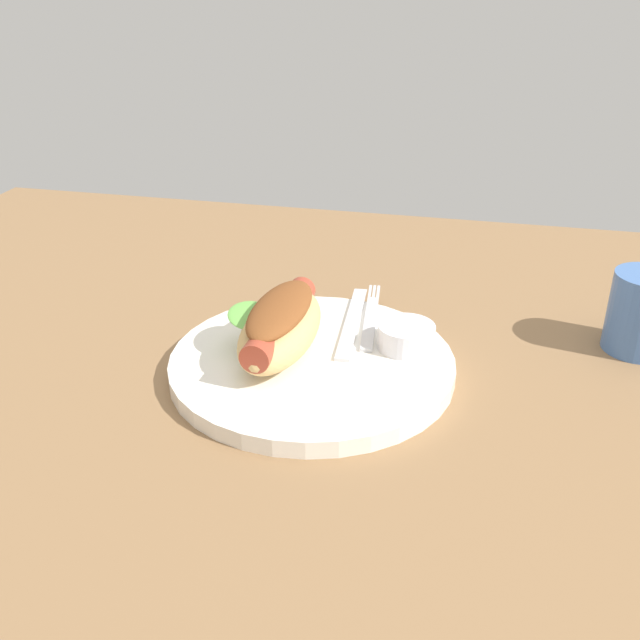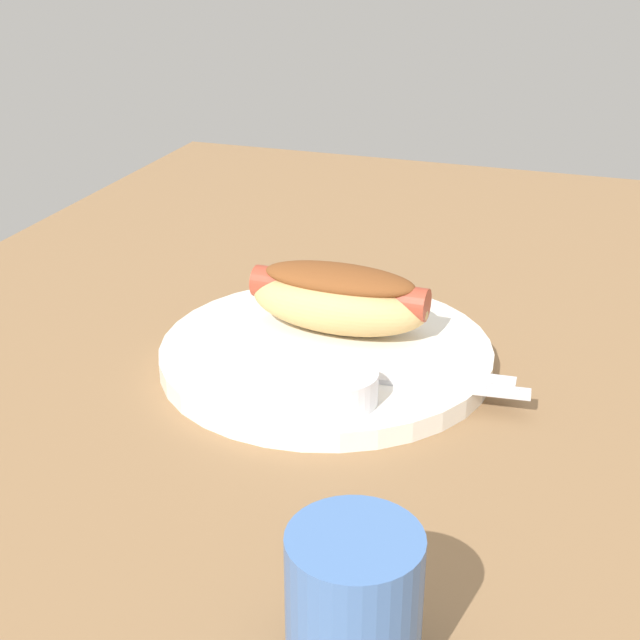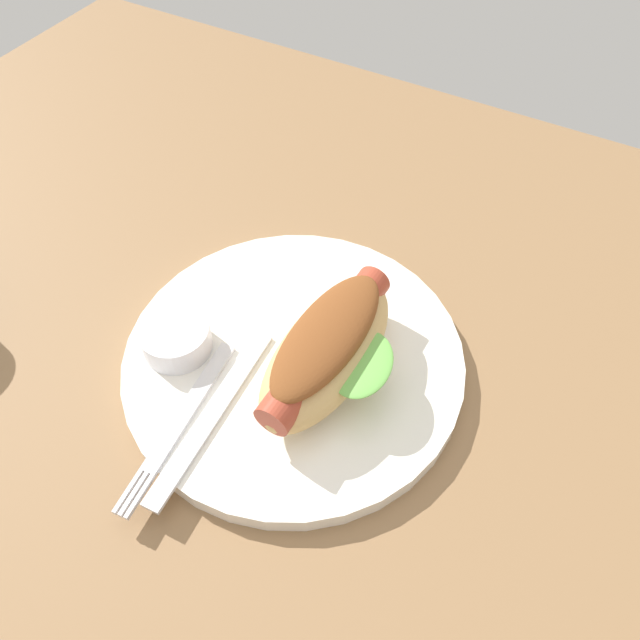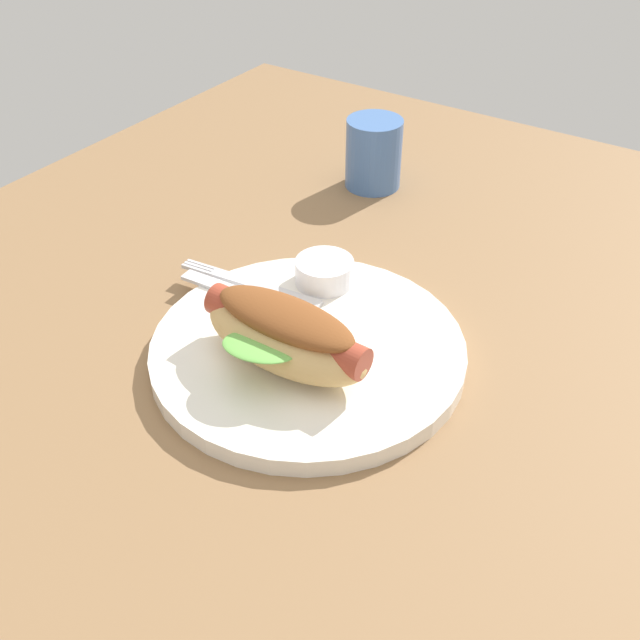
{
  "view_description": "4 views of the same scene",
  "coord_description": "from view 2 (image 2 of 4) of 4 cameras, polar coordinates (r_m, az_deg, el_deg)",
  "views": [
    {
      "loc": [
        16.68,
        -58.82,
        34.92
      ],
      "look_at": [
        3.64,
        -1.95,
        5.29
      ],
      "focal_mm": 40.34,
      "sensor_mm": 36.0,
      "label": 1
    },
    {
      "loc": [
        64.99,
        18.15,
        34.08
      ],
      "look_at": [
        4.57,
        -2.38,
        4.48
      ],
      "focal_mm": 51.32,
      "sensor_mm": 36.0,
      "label": 2
    },
    {
      "loc": [
        -11.93,
        20.31,
        40.47
      ],
      "look_at": [
        1.62,
        -4.19,
        4.76
      ],
      "focal_mm": 34.14,
      "sensor_mm": 36.0,
      "label": 3
    },
    {
      "loc": [
        -37.77,
        -30.62,
        42.0
      ],
      "look_at": [
        2.76,
        -3.77,
        4.75
      ],
      "focal_mm": 42.82,
      "sensor_mm": 36.0,
      "label": 4
    }
  ],
  "objects": [
    {
      "name": "drinking_cup",
      "position": [
        0.45,
        2.12,
        -17.43
      ],
      "size": [
        6.44,
        6.44,
        8.02
      ],
      "primitive_type": "cylinder",
      "color": "#4770B2",
      "rests_on": "ground_plane"
    },
    {
      "name": "fork",
      "position": [
        0.67,
        6.49,
        -3.93
      ],
      "size": [
        2.68,
        14.74,
        0.4
      ],
      "rotation": [
        0.0,
        0.0,
        1.67
      ],
      "color": "silver",
      "rests_on": "plate"
    },
    {
      "name": "knife",
      "position": [
        0.69,
        5.63,
        -3.13
      ],
      "size": [
        2.37,
        15.75,
        0.36
      ],
      "primitive_type": "cube",
      "rotation": [
        0.0,
        0.0,
        1.63
      ],
      "color": "silver",
      "rests_on": "plate"
    },
    {
      "name": "hot_dog",
      "position": [
        0.74,
        1.11,
        1.37
      ],
      "size": [
        9.65,
        15.17,
        5.56
      ],
      "rotation": [
        0.0,
        0.0,
        1.54
      ],
      "color": "tan",
      "rests_on": "plate"
    },
    {
      "name": "ground_plane",
      "position": [
        0.76,
        2.81,
        -2.55
      ],
      "size": [
        120.0,
        90.0,
        1.8
      ],
      "primitive_type": "cube",
      "color": "olive"
    },
    {
      "name": "sauce_ramekin",
      "position": [
        0.64,
        1.25,
        -4.2
      ],
      "size": [
        5.42,
        5.42,
        2.35
      ],
      "primitive_type": "cylinder",
      "color": "white",
      "rests_on": "plate"
    },
    {
      "name": "plate",
      "position": [
        0.73,
        0.38,
        -2.11
      ],
      "size": [
        26.55,
        26.55,
        1.6
      ],
      "primitive_type": "cylinder",
      "color": "white",
      "rests_on": "ground_plane"
    }
  ]
}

